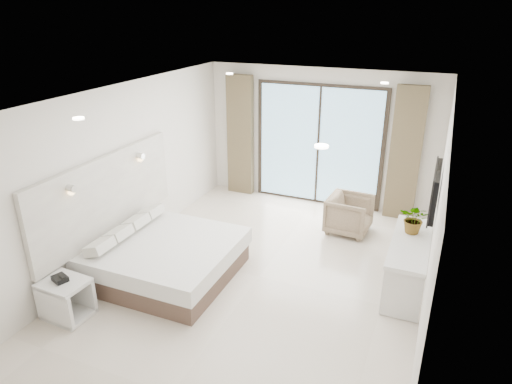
# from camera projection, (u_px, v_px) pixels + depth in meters

# --- Properties ---
(ground) EXTENTS (6.20, 6.20, 0.00)m
(ground) POSITION_uv_depth(u_px,v_px,m) (259.00, 277.00, 6.83)
(ground) COLOR beige
(ground) RESTS_ON ground
(room_shell) EXTENTS (4.62, 6.22, 2.72)m
(room_shell) POSITION_uv_depth(u_px,v_px,m) (265.00, 161.00, 6.90)
(room_shell) COLOR silver
(room_shell) RESTS_ON ground
(bed) EXTENTS (1.98, 1.88, 0.69)m
(bed) POSITION_uv_depth(u_px,v_px,m) (165.00, 258.00, 6.78)
(bed) COLOR brown
(bed) RESTS_ON ground
(nightstand) EXTENTS (0.60, 0.50, 0.52)m
(nightstand) POSITION_uv_depth(u_px,v_px,m) (66.00, 299.00, 5.88)
(nightstand) COLOR silver
(nightstand) RESTS_ON ground
(phone) EXTENTS (0.24, 0.21, 0.07)m
(phone) POSITION_uv_depth(u_px,v_px,m) (60.00, 279.00, 5.78)
(phone) COLOR black
(phone) RESTS_ON nightstand
(console_desk) EXTENTS (0.51, 1.63, 0.77)m
(console_desk) POSITION_uv_depth(u_px,v_px,m) (409.00, 254.00, 6.34)
(console_desk) COLOR silver
(console_desk) RESTS_ON ground
(plant) EXTENTS (0.46, 0.50, 0.34)m
(plant) POSITION_uv_depth(u_px,v_px,m) (414.00, 222.00, 6.42)
(plant) COLOR #33662D
(plant) RESTS_ON console_desk
(armchair) EXTENTS (0.72, 0.77, 0.75)m
(armchair) POSITION_uv_depth(u_px,v_px,m) (349.00, 213.00, 8.05)
(armchair) COLOR #90795E
(armchair) RESTS_ON ground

